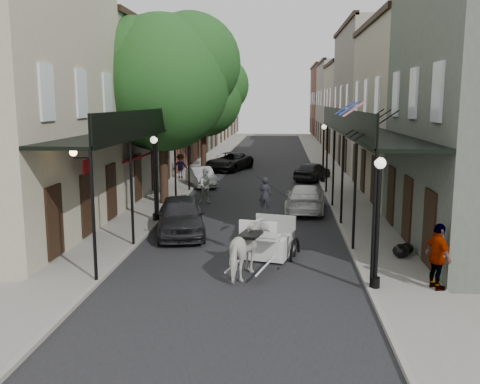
% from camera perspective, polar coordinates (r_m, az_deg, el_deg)
% --- Properties ---
extents(ground, '(140.00, 140.00, 0.00)m').
position_cam_1_polar(ground, '(17.63, -0.35, -7.94)').
color(ground, gray).
rests_on(ground, ground).
extents(road, '(8.00, 90.00, 0.01)m').
position_cam_1_polar(road, '(37.15, 2.25, 1.48)').
color(road, black).
rests_on(road, ground).
extents(sidewalk_left, '(2.20, 90.00, 0.12)m').
position_cam_1_polar(sidewalk_left, '(37.66, -5.37, 1.64)').
color(sidewalk_left, gray).
rests_on(sidewalk_left, ground).
extents(sidewalk_right, '(2.20, 90.00, 0.12)m').
position_cam_1_polar(sidewalk_right, '(37.28, 9.96, 1.45)').
color(sidewalk_right, gray).
rests_on(sidewalk_right, ground).
extents(building_row_left, '(5.00, 80.00, 10.50)m').
position_cam_1_polar(building_row_left, '(47.79, -7.72, 9.56)').
color(building_row_left, '#AAA388').
rests_on(building_row_left, ground).
extents(building_row_right, '(5.00, 80.00, 10.50)m').
position_cam_1_polar(building_row_right, '(47.28, 13.41, 9.38)').
color(building_row_right, gray).
rests_on(building_row_right, ground).
extents(gallery_left, '(2.20, 18.05, 4.88)m').
position_cam_1_polar(gallery_left, '(24.55, -10.24, 6.56)').
color(gallery_left, black).
rests_on(gallery_left, sidewalk_left).
extents(gallery_right, '(2.20, 18.05, 4.88)m').
position_cam_1_polar(gallery_right, '(23.99, 12.64, 6.41)').
color(gallery_right, black).
rests_on(gallery_right, sidewalk_right).
extents(tree_near, '(7.31, 6.80, 9.63)m').
position_cam_1_polar(tree_near, '(27.51, -7.46, 12.04)').
color(tree_near, '#382619').
rests_on(tree_near, sidewalk_left).
extents(tree_far, '(6.45, 6.00, 8.61)m').
position_cam_1_polar(tree_far, '(41.30, -3.45, 10.42)').
color(tree_far, '#382619').
rests_on(tree_far, sidewalk_left).
extents(lamppost_right_near, '(0.32, 0.32, 3.71)m').
position_cam_1_polar(lamppost_right_near, '(15.34, 14.47, -3.02)').
color(lamppost_right_near, black).
rests_on(lamppost_right_near, sidewalk_right).
extents(lamppost_left, '(0.32, 0.32, 3.71)m').
position_cam_1_polar(lamppost_left, '(23.63, -9.07, 1.59)').
color(lamppost_left, black).
rests_on(lamppost_left, sidewalk_left).
extents(lamppost_right_far, '(0.32, 0.32, 3.71)m').
position_cam_1_polar(lamppost_right_far, '(34.99, 8.89, 4.23)').
color(lamppost_right_far, black).
rests_on(lamppost_right_far, sidewalk_right).
extents(horse, '(1.40, 2.21, 1.73)m').
position_cam_1_polar(horse, '(16.39, 0.98, -6.16)').
color(horse, silver).
rests_on(horse, ground).
extents(carriage, '(2.15, 2.82, 2.90)m').
position_cam_1_polar(carriage, '(18.83, 3.47, -3.25)').
color(carriage, black).
rests_on(carriage, ground).
extents(pedestrian_walking, '(1.08, 0.96, 1.85)m').
position_cam_1_polar(pedestrian_walking, '(28.01, -3.58, 0.64)').
color(pedestrian_walking, '#A4A59C').
rests_on(pedestrian_walking, ground).
extents(pedestrian_sidewalk_left, '(1.07, 0.62, 1.65)m').
position_cam_1_polar(pedestrian_sidewalk_left, '(36.44, -6.36, 2.76)').
color(pedestrian_sidewalk_left, gray).
rests_on(pedestrian_sidewalk_left, sidewalk_left).
extents(pedestrian_sidewalk_right, '(0.78, 1.20, 1.89)m').
position_cam_1_polar(pedestrian_sidewalk_right, '(15.96, 20.37, -6.48)').
color(pedestrian_sidewalk_right, gray).
rests_on(pedestrian_sidewalk_right, sidewalk_right).
extents(car_left_near, '(2.70, 4.84, 1.56)m').
position_cam_1_polar(car_left_near, '(21.61, -6.34, -2.54)').
color(car_left_near, black).
rests_on(car_left_near, ground).
extents(car_left_mid, '(2.60, 3.88, 1.21)m').
position_cam_1_polar(car_left_mid, '(33.64, -4.14, 1.62)').
color(car_left_mid, '#9E9FA3').
rests_on(car_left_mid, ground).
extents(car_left_far, '(3.80, 5.43, 1.38)m').
position_cam_1_polar(car_left_far, '(41.20, -1.14, 3.26)').
color(car_left_far, black).
rests_on(car_left_far, ground).
extents(car_right_near, '(2.18, 4.64, 1.31)m').
position_cam_1_polar(car_right_near, '(26.19, 7.00, -0.66)').
color(car_right_near, silver).
rests_on(car_right_near, ground).
extents(car_right_far, '(2.94, 4.05, 1.28)m').
position_cam_1_polar(car_right_far, '(36.30, 7.74, 2.21)').
color(car_right_far, black).
rests_on(car_right_far, ground).
extents(trash_bags, '(0.81, 0.96, 0.46)m').
position_cam_1_polar(trash_bags, '(19.09, 17.00, -5.93)').
color(trash_bags, black).
rests_on(trash_bags, sidewalk_right).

